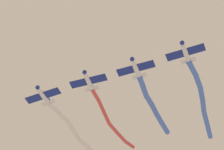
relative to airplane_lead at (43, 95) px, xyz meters
The scene contains 8 objects.
airplane_lead is the anchor object (origin of this frame).
smoke_trail_lead 16.33m from the airplane_lead, 50.72° to the right, with size 18.17×22.90×5.01m.
airplane_left_wing 8.18m from the airplane_lead, 136.90° to the right, with size 5.24×5.46×1.55m.
smoke_trail_left_wing 13.49m from the airplane_lead, 83.84° to the right, with size 11.47×13.82×2.09m.
airplane_right_wing 16.33m from the airplane_lead, 136.90° to the right, with size 5.36×5.35×1.55m.
smoke_trail_right_wing 18.85m from the airplane_lead, 105.38° to the right, with size 11.30×12.18×2.65m.
airplane_slot 24.49m from the airplane_lead, 136.90° to the right, with size 5.45×5.25×1.55m.
smoke_trail_slot 27.26m from the airplane_lead, 109.55° to the right, with size 15.86×15.17×3.45m.
Camera 1 is at (-44.96, 24.62, 7.88)m, focal length 76.34 mm.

